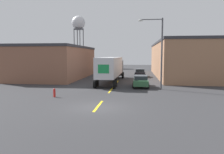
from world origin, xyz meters
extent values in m
plane|color=#333335|center=(0.00, 0.00, 0.00)|extent=(160.00, 160.00, 0.00)
cube|color=yellow|center=(0.00, 0.52, 0.00)|extent=(0.20, 3.95, 0.01)
cube|color=yellow|center=(0.00, 8.63, 0.00)|extent=(0.20, 3.95, 0.01)
cube|color=yellow|center=(0.00, 16.74, 0.00)|extent=(0.20, 3.95, 0.01)
cube|color=brown|center=(-11.93, 22.26, 2.71)|extent=(10.49, 19.13, 5.42)
cube|color=#333338|center=(-11.93, 22.26, 5.62)|extent=(10.69, 19.33, 0.40)
cube|color=#9E7051|center=(11.64, 27.85, 3.17)|extent=(9.91, 28.42, 6.33)
cube|color=#333338|center=(11.64, 27.85, 6.53)|extent=(10.11, 28.62, 0.40)
cube|color=black|center=(-0.81, 23.22, 1.88)|extent=(2.38, 2.64, 2.70)
cube|color=silver|center=(-0.89, 15.41, 2.49)|extent=(2.60, 12.43, 2.68)
cube|color=#198442|center=(-0.96, 9.19, 2.49)|extent=(1.36, 0.04, 1.07)
cylinder|color=black|center=(0.43, 23.54, 0.53)|extent=(0.29, 1.06, 1.05)
cylinder|color=black|center=(-2.05, 23.56, 0.53)|extent=(0.29, 1.06, 1.05)
cylinder|color=black|center=(0.42, 22.49, 0.53)|extent=(0.29, 1.06, 1.05)
cylinder|color=black|center=(-2.06, 22.51, 0.53)|extent=(0.29, 1.06, 1.05)
cylinder|color=black|center=(0.30, 11.39, 0.53)|extent=(0.29, 1.06, 1.05)
cylinder|color=black|center=(-2.17, 11.42, 0.53)|extent=(0.29, 1.06, 1.05)
cylinder|color=black|center=(0.29, 9.99, 0.53)|extent=(0.29, 1.06, 1.05)
cylinder|color=black|center=(-2.19, 10.02, 0.53)|extent=(0.29, 1.06, 1.05)
cube|color=black|center=(3.56, 25.81, 0.69)|extent=(1.85, 4.73, 0.69)
cube|color=#23282D|center=(3.56, 25.67, 1.28)|extent=(1.63, 2.46, 0.50)
cylinder|color=black|center=(4.48, 27.28, 0.34)|extent=(0.22, 0.69, 0.69)
cylinder|color=black|center=(2.63, 27.28, 0.34)|extent=(0.22, 0.69, 0.69)
cylinder|color=black|center=(4.48, 24.34, 0.34)|extent=(0.22, 0.69, 0.69)
cylinder|color=black|center=(2.63, 24.34, 0.34)|extent=(0.22, 0.69, 0.69)
cube|color=#2D5B38|center=(3.56, 11.84, 0.69)|extent=(1.85, 4.73, 0.69)
cube|color=#23282D|center=(3.56, 11.70, 1.28)|extent=(1.63, 2.46, 0.50)
cylinder|color=black|center=(4.48, 13.31, 0.34)|extent=(0.22, 0.69, 0.69)
cylinder|color=black|center=(2.63, 13.31, 0.34)|extent=(0.22, 0.69, 0.69)
cylinder|color=black|center=(4.48, 10.38, 0.34)|extent=(0.22, 0.69, 0.69)
cylinder|color=black|center=(2.63, 10.38, 0.34)|extent=(0.22, 0.69, 0.69)
cylinder|color=#47474C|center=(-15.72, 57.52, 6.68)|extent=(0.28, 0.28, 13.36)
cylinder|color=#47474C|center=(-17.34, 59.14, 6.68)|extent=(0.28, 0.28, 13.36)
cylinder|color=#47474C|center=(-18.96, 57.52, 6.68)|extent=(0.28, 0.28, 13.36)
cylinder|color=#47474C|center=(-17.34, 55.90, 6.68)|extent=(0.28, 0.28, 13.36)
cylinder|color=#4C4C51|center=(-17.34, 57.52, 13.16)|extent=(3.53, 3.53, 0.30)
sphere|color=silver|center=(-17.34, 57.52, 15.33)|extent=(4.64, 4.64, 4.64)
cylinder|color=#4C4C51|center=(5.99, 10.06, 4.27)|extent=(0.20, 0.20, 8.53)
cylinder|color=#4C4C51|center=(4.70, 10.06, 8.38)|extent=(2.59, 0.11, 0.11)
ellipsoid|color=silver|center=(3.40, 10.06, 8.28)|extent=(0.56, 0.32, 0.22)
cylinder|color=red|center=(-5.03, 3.77, 0.36)|extent=(0.22, 0.22, 0.72)
sphere|color=red|center=(-5.03, 3.77, 0.78)|extent=(0.20, 0.20, 0.20)
camera|label=1|loc=(3.21, -16.76, 4.12)|focal=35.00mm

